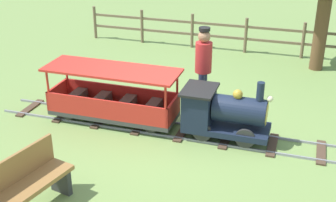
{
  "coord_description": "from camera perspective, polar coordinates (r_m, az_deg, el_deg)",
  "views": [
    {
      "loc": [
        6.55,
        2.12,
        3.71
      ],
      "look_at": [
        0.0,
        0.01,
        0.55
      ],
      "focal_mm": 48.21,
      "sensor_mm": 36.0,
      "label": 1
    }
  ],
  "objects": [
    {
      "name": "park_bench",
      "position": [
        5.96,
        -17.74,
        -10.26
      ],
      "size": [
        1.36,
        0.68,
        0.82
      ],
      "color": "olive",
      "rests_on": "ground_plane"
    },
    {
      "name": "fence_section",
      "position": [
        11.83,
        6.41,
        8.68
      ],
      "size": [
        0.08,
        7.13,
        0.9
      ],
      "color": "#756047",
      "rests_on": "ground_plane"
    },
    {
      "name": "ground_plane",
      "position": [
        7.82,
        -0.07,
        -3.65
      ],
      "size": [
        60.0,
        60.0,
        0.0
      ],
      "primitive_type": "plane",
      "color": "#75934C"
    },
    {
      "name": "passenger_car",
      "position": [
        7.97,
        -6.95,
        0.09
      ],
      "size": [
        0.81,
        2.35,
        0.97
      ],
      "color": "#3F3F3F",
      "rests_on": "ground_plane"
    },
    {
      "name": "conductor_person",
      "position": [
        8.11,
        4.49,
        4.73
      ],
      "size": [
        0.3,
        0.3,
        1.62
      ],
      "color": "#282D47",
      "rests_on": "ground_plane"
    },
    {
      "name": "track",
      "position": [
        7.84,
        -0.78,
        -3.44
      ],
      "size": [
        0.75,
        6.05,
        0.04
      ],
      "color": "gray",
      "rests_on": "ground_plane"
    },
    {
      "name": "locomotive",
      "position": [
        7.4,
        6.78,
        -1.38
      ],
      "size": [
        0.71,
        1.45,
        1.04
      ],
      "color": "#192338",
      "rests_on": "ground_plane"
    }
  ]
}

